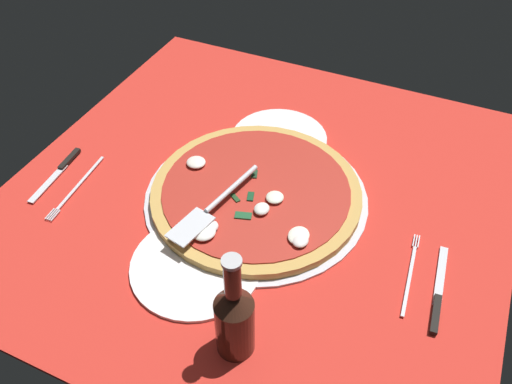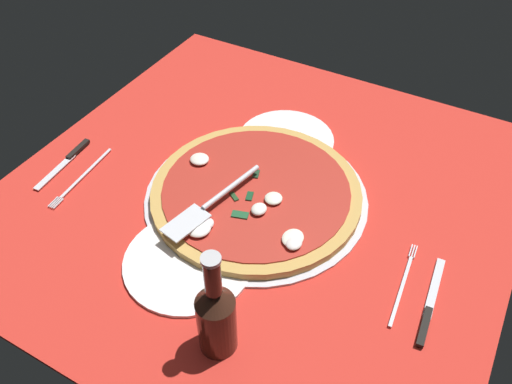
% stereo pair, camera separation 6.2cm
% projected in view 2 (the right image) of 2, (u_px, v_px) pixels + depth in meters
% --- Properties ---
extents(ground_plane, '(0.98, 0.98, 0.01)m').
position_uv_depth(ground_plane, '(261.00, 194.00, 1.08)').
color(ground_plane, red).
extents(checker_pattern, '(0.98, 0.98, 0.00)m').
position_uv_depth(checker_pattern, '(261.00, 193.00, 1.08)').
color(checker_pattern, white).
rests_on(checker_pattern, ground_plane).
extents(pizza_pan, '(0.45, 0.45, 0.01)m').
position_uv_depth(pizza_pan, '(256.00, 197.00, 1.06)').
color(pizza_pan, silver).
rests_on(pizza_pan, ground_plane).
extents(dinner_plate_left, '(0.21, 0.21, 0.01)m').
position_uv_depth(dinner_plate_left, '(286.00, 140.00, 1.19)').
color(dinner_plate_left, white).
rests_on(dinner_plate_left, ground_plane).
extents(dinner_plate_right, '(0.23, 0.23, 0.01)m').
position_uv_depth(dinner_plate_right, '(189.00, 261.00, 0.94)').
color(dinner_plate_right, white).
rests_on(dinner_plate_right, ground_plane).
extents(pizza, '(0.42, 0.42, 0.03)m').
position_uv_depth(pizza, '(256.00, 193.00, 1.05)').
color(pizza, tan).
rests_on(pizza, pizza_pan).
extents(pizza_server, '(0.24, 0.08, 0.01)m').
position_uv_depth(pizza_server, '(212.00, 202.00, 0.99)').
color(pizza_server, silver).
rests_on(pizza_server, pizza).
extents(place_setting_near, '(0.21, 0.15, 0.01)m').
position_uv_depth(place_setting_near, '(75.00, 169.00, 1.12)').
color(place_setting_near, white).
rests_on(place_setting_near, ground_plane).
extents(place_setting_far, '(0.20, 0.13, 0.01)m').
position_uv_depth(place_setting_far, '(416.00, 297.00, 0.89)').
color(place_setting_far, white).
rests_on(place_setting_far, ground_plane).
extents(beer_bottle, '(0.06, 0.06, 0.22)m').
position_uv_depth(beer_bottle, '(216.00, 316.00, 0.77)').
color(beer_bottle, '#341C13').
rests_on(beer_bottle, ground_plane).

